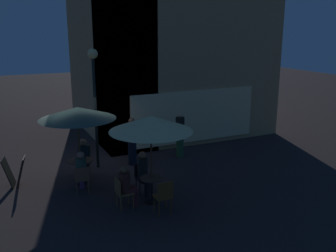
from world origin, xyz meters
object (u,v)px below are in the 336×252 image
at_px(patron_seated_0, 83,155).
at_px(patron_seated_2, 127,184).
at_px(street_lamp_near_corner, 94,84).
at_px(patio_umbrella_1, 151,124).
at_px(menu_sandwich_board, 15,172).
at_px(cafe_chair_0, 84,157).
at_px(patio_umbrella_0, 77,113).
at_px(cafe_chair_3, 164,195).
at_px(cafe_chair_1, 82,177).
at_px(cafe_table_0, 81,166).
at_px(cafe_table_1, 152,186).
at_px(patron_seated_3, 143,171).
at_px(patron_seated_1, 81,169).
at_px(patron_standing_5, 132,141).
at_px(cafe_chair_2, 122,190).
at_px(patron_standing_4, 180,135).
at_px(cafe_chair_4, 142,175).

distance_m(patron_seated_0, patron_seated_2, 2.83).
bearing_deg(street_lamp_near_corner, patio_umbrella_1, -79.09).
relative_size(street_lamp_near_corner, patio_umbrella_1, 1.64).
relative_size(menu_sandwich_board, cafe_chair_0, 0.91).
relative_size(patio_umbrella_0, cafe_chair_3, 2.56).
distance_m(cafe_chair_1, patron_seated_0, 1.43).
bearing_deg(patio_umbrella_0, cafe_chair_1, -99.70).
xyz_separation_m(cafe_table_0, cafe_chair_0, (0.28, 0.73, 0.02)).
height_order(street_lamp_near_corner, cafe_table_1, street_lamp_near_corner).
relative_size(cafe_table_1, patron_seated_2, 0.61).
height_order(cafe_table_1, patron_seated_2, patron_seated_2).
bearing_deg(patron_seated_0, patron_seated_3, 51.97).
bearing_deg(cafe_chair_0, street_lamp_near_corner, 150.04).
bearing_deg(patron_seated_0, patio_umbrella_0, 0.00).
bearing_deg(patron_seated_2, cafe_table_0, 109.05).
distance_m(cafe_table_0, patron_seated_2, 2.31).
relative_size(patron_seated_1, patron_standing_5, 0.74).
xyz_separation_m(cafe_chair_1, patron_seated_3, (1.63, -0.76, 0.20)).
height_order(cafe_chair_1, patron_seated_3, patron_seated_3).
bearing_deg(cafe_chair_0, cafe_chair_2, 27.72).
height_order(cafe_chair_0, cafe_chair_1, cafe_chair_0).
bearing_deg(patio_umbrella_0, patron_seated_1, -99.70).
xyz_separation_m(menu_sandwich_board, patron_seated_0, (2.12, -0.05, 0.25)).
distance_m(patron_standing_4, patron_standing_5, 1.92).
height_order(cafe_chair_3, patron_seated_3, patron_seated_3).
bearing_deg(cafe_chair_3, patron_seated_1, 34.36).
bearing_deg(patron_standing_5, patio_umbrella_1, -117.31).
bearing_deg(cafe_table_1, cafe_chair_2, -179.71).
bearing_deg(cafe_chair_0, patron_seated_3, 49.55).
xyz_separation_m(cafe_chair_2, patron_seated_0, (-0.38, 2.78, 0.19)).
relative_size(menu_sandwich_board, cafe_table_0, 1.15).
distance_m(cafe_chair_3, cafe_chair_4, 1.62).
bearing_deg(street_lamp_near_corner, cafe_chair_1, -116.60).
xyz_separation_m(cafe_chair_4, patron_seated_0, (-1.27, 1.99, 0.19)).
xyz_separation_m(cafe_table_0, patron_standing_5, (2.04, 0.92, 0.29)).
bearing_deg(patron_seated_2, patron_seated_0, 100.54).
bearing_deg(cafe_chair_1, patron_seated_2, -137.74).
distance_m(menu_sandwich_board, patron_seated_3, 4.04).
bearing_deg(patron_seated_3, patio_umbrella_1, -0.00).
height_order(patio_umbrella_1, patron_standing_4, patio_umbrella_1).
relative_size(patron_seated_0, patron_seated_3, 0.98).
relative_size(cafe_chair_2, cafe_chair_4, 1.00).
relative_size(cafe_chair_3, patron_standing_5, 0.56).
height_order(cafe_chair_4, patron_standing_4, patron_standing_4).
bearing_deg(cafe_chair_3, patron_standing_5, -7.42).
relative_size(cafe_table_0, cafe_chair_3, 0.82).
bearing_deg(patron_seated_3, patio_umbrella_0, -134.93).
height_order(patron_seated_1, patron_seated_3, patron_seated_3).
bearing_deg(street_lamp_near_corner, patio_umbrella_0, -125.63).
xyz_separation_m(patio_umbrella_1, patron_seated_2, (-0.73, -0.00, -1.59)).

